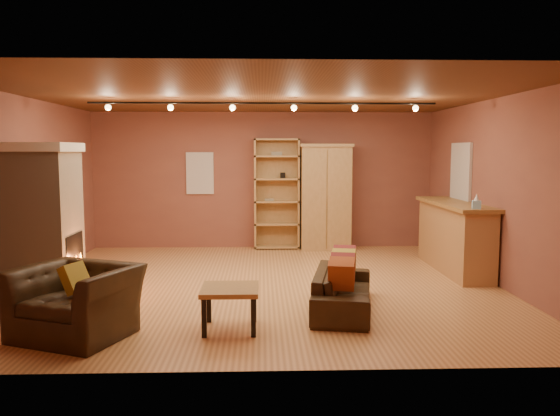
{
  "coord_description": "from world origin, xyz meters",
  "views": [
    {
      "loc": [
        -0.03,
        -8.07,
        2.01
      ],
      "look_at": [
        0.25,
        0.2,
        1.14
      ],
      "focal_mm": 35.0,
      "sensor_mm": 36.0,
      "label": 1
    }
  ],
  "objects_px": {
    "bookcase": "(277,193)",
    "bar_counter": "(454,236)",
    "armoire": "(325,197)",
    "coffee_table": "(230,293)",
    "loveseat": "(343,282)",
    "fireplace": "(41,221)",
    "armchair": "(76,290)"
  },
  "relations": [
    {
      "from": "bookcase",
      "to": "bar_counter",
      "type": "relative_size",
      "value": 0.93
    },
    {
      "from": "bookcase",
      "to": "armoire",
      "type": "relative_size",
      "value": 1.05
    },
    {
      "from": "bookcase",
      "to": "coffee_table",
      "type": "relative_size",
      "value": 3.54
    },
    {
      "from": "armoire",
      "to": "loveseat",
      "type": "distance_m",
      "value": 4.39
    },
    {
      "from": "armoire",
      "to": "fireplace",
      "type": "bearing_deg",
      "value": -140.33
    },
    {
      "from": "bookcase",
      "to": "coffee_table",
      "type": "distance_m",
      "value": 5.28
    },
    {
      "from": "armchair",
      "to": "coffee_table",
      "type": "xyz_separation_m",
      "value": [
        1.66,
        0.16,
        -0.1
      ]
    },
    {
      "from": "fireplace",
      "to": "coffee_table",
      "type": "bearing_deg",
      "value": -28.71
    },
    {
      "from": "bookcase",
      "to": "armoire",
      "type": "height_order",
      "value": "bookcase"
    },
    {
      "from": "bookcase",
      "to": "armchair",
      "type": "relative_size",
      "value": 1.65
    },
    {
      "from": "fireplace",
      "to": "armoire",
      "type": "xyz_separation_m",
      "value": [
        4.31,
        3.58,
        0.02
      ]
    },
    {
      "from": "fireplace",
      "to": "armoire",
      "type": "bearing_deg",
      "value": 39.67
    },
    {
      "from": "fireplace",
      "to": "bar_counter",
      "type": "relative_size",
      "value": 0.88
    },
    {
      "from": "bar_counter",
      "to": "coffee_table",
      "type": "distance_m",
      "value": 4.63
    },
    {
      "from": "fireplace",
      "to": "bookcase",
      "type": "distance_m",
      "value": 5.0
    },
    {
      "from": "armoire",
      "to": "bar_counter",
      "type": "bearing_deg",
      "value": -47.51
    },
    {
      "from": "fireplace",
      "to": "armoire",
      "type": "distance_m",
      "value": 5.6
    },
    {
      "from": "bookcase",
      "to": "fireplace",
      "type": "bearing_deg",
      "value": -131.68
    },
    {
      "from": "fireplace",
      "to": "bar_counter",
      "type": "height_order",
      "value": "fireplace"
    },
    {
      "from": "armchair",
      "to": "coffee_table",
      "type": "distance_m",
      "value": 1.67
    },
    {
      "from": "loveseat",
      "to": "coffee_table",
      "type": "xyz_separation_m",
      "value": [
        -1.38,
        -0.71,
        0.05
      ]
    },
    {
      "from": "bar_counter",
      "to": "armchair",
      "type": "bearing_deg",
      "value": -149.5
    },
    {
      "from": "loveseat",
      "to": "coffee_table",
      "type": "relative_size",
      "value": 2.84
    },
    {
      "from": "armoire",
      "to": "coffee_table",
      "type": "xyz_separation_m",
      "value": [
        -1.66,
        -5.03,
        -0.67
      ]
    },
    {
      "from": "loveseat",
      "to": "armchair",
      "type": "xyz_separation_m",
      "value": [
        -3.04,
        -0.87,
        0.15
      ]
    },
    {
      "from": "fireplace",
      "to": "armoire",
      "type": "relative_size",
      "value": 0.99
    },
    {
      "from": "bookcase",
      "to": "loveseat",
      "type": "height_order",
      "value": "bookcase"
    },
    {
      "from": "bookcase",
      "to": "loveseat",
      "type": "xyz_separation_m",
      "value": [
        0.71,
        -4.48,
        -0.79
      ]
    },
    {
      "from": "bar_counter",
      "to": "loveseat",
      "type": "bearing_deg",
      "value": -134.85
    },
    {
      "from": "bookcase",
      "to": "bar_counter",
      "type": "bearing_deg",
      "value": -37.72
    },
    {
      "from": "loveseat",
      "to": "coffee_table",
      "type": "height_order",
      "value": "loveseat"
    },
    {
      "from": "fireplace",
      "to": "armchair",
      "type": "distance_m",
      "value": 1.98
    }
  ]
}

